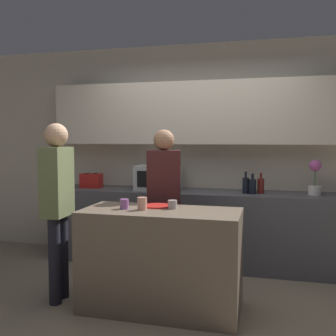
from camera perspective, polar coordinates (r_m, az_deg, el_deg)
ground_plane at (r=3.65m, az=0.29°, el=-20.27°), size 14.00×14.00×0.00m
back_wall at (r=4.95m, az=5.01°, el=4.50°), size 6.40×0.40×2.70m
back_counter at (r=4.80m, az=4.39°, el=-8.63°), size 3.60×0.62×0.89m
kitchen_island at (r=3.57m, az=-1.03°, el=-13.17°), size 1.39×0.63×0.89m
microwave at (r=4.81m, az=-1.44°, el=-1.42°), size 0.52×0.39×0.30m
toaster at (r=5.14m, az=-11.06°, el=-1.80°), size 0.26×0.16×0.18m
potted_plant at (r=4.66m, az=20.56°, el=-1.29°), size 0.14×0.14×0.39m
bottle_0 at (r=4.59m, az=11.19°, el=-2.44°), size 0.07×0.07×0.25m
bottle_1 at (r=4.57m, az=12.16°, el=-2.59°), size 0.08×0.08×0.23m
bottle_2 at (r=4.63m, az=13.31°, el=-2.49°), size 0.08×0.08×0.24m
plate_on_island at (r=3.61m, az=-1.51°, el=-5.52°), size 0.26×0.26×0.01m
cup_0 at (r=3.46m, az=-3.78°, el=-5.17°), size 0.09×0.09×0.11m
cup_1 at (r=3.52m, az=-6.36°, el=-5.21°), size 0.08×0.08×0.09m
cup_2 at (r=3.51m, az=0.65°, el=-5.31°), size 0.08×0.08×0.08m
person_left at (r=4.03m, az=-0.60°, el=-3.75°), size 0.37×0.26×1.61m
person_center at (r=3.77m, az=-15.77°, el=-3.97°), size 0.22×0.35×1.66m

